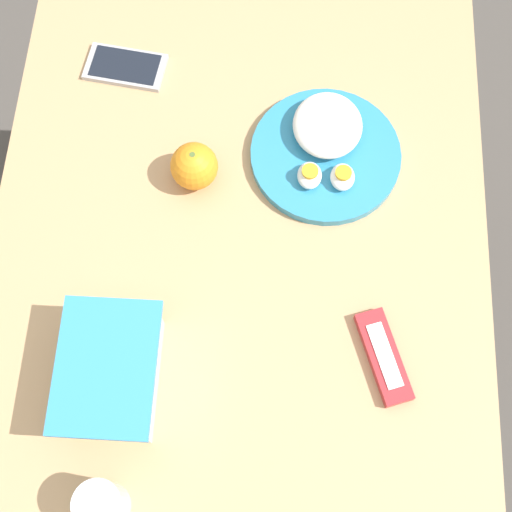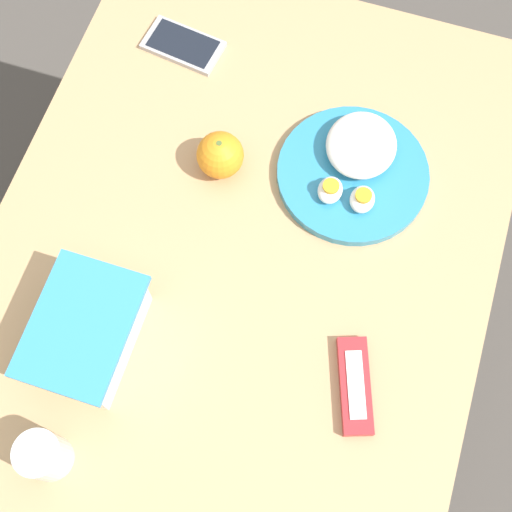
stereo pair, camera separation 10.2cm
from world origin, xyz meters
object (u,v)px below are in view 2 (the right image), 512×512
Objects in this scene: orange_fruit at (220,155)px; cell_phone at (183,45)px; food_container at (88,334)px; drinking_glass at (44,456)px; candy_bar at (355,386)px; rice_plate at (355,166)px.

orange_fruit is 0.26m from cell_phone.
food_container is 0.18m from drinking_glass.
drinking_glass is (-0.24, 0.39, 0.03)m from candy_bar.
candy_bar is at bearing -133.22° from orange_fruit.
orange_fruit is 0.53× the size of cell_phone.
cell_phone is (0.21, 0.15, -0.03)m from orange_fruit.
candy_bar is (-0.35, -0.10, -0.01)m from rice_plate.
orange_fruit is at bearing -145.53° from cell_phone.
cell_phone is (0.56, 0.05, -0.04)m from food_container.
orange_fruit is 0.31× the size of rice_plate.
rice_plate reaches higher than cell_phone.
drinking_glass is at bearing -177.01° from food_container.
candy_bar is at bearing -137.81° from cell_phone.
orange_fruit is at bearing 105.45° from rice_plate.
drinking_glass is at bearing 171.31° from orange_fruit.
rice_plate is 1.66× the size of candy_bar.
orange_fruit is (0.35, -0.09, -0.00)m from food_container.
drinking_glass reaches higher than rice_plate.
cell_phone is at bearing 34.47° from orange_fruit.
food_container is at bearing 143.01° from rice_plate.
rice_plate is (0.41, -0.31, -0.02)m from food_container.
orange_fruit is 0.54m from drinking_glass.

